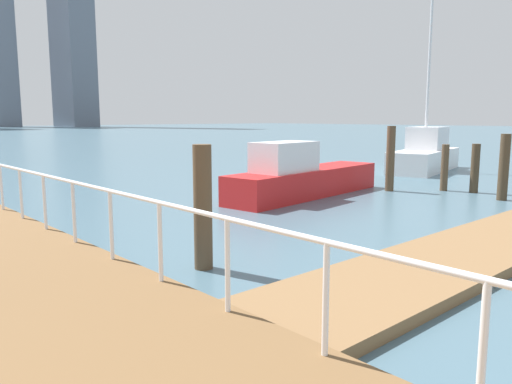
% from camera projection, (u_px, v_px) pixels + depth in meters
% --- Properties ---
extents(ground_plane, '(300.00, 300.00, 0.00)m').
position_uv_depth(ground_plane, '(131.00, 211.00, 13.68)').
color(ground_plane, '#476675').
extents(floating_dock, '(12.97, 2.00, 0.18)m').
position_uv_depth(floating_dock, '(484.00, 247.00, 9.55)').
color(floating_dock, olive).
rests_on(floating_dock, ground_plane).
extents(dock_piling_0, '(0.31, 0.31, 2.10)m').
position_uv_depth(dock_piling_0, '(203.00, 207.00, 8.32)').
color(dock_piling_0, brown).
rests_on(dock_piling_0, ground_plane).
extents(dock_piling_1, '(0.25, 0.25, 1.62)m').
position_uv_depth(dock_piling_1, '(445.00, 168.00, 17.36)').
color(dock_piling_1, brown).
rests_on(dock_piling_1, ground_plane).
extents(dock_piling_3, '(0.28, 0.28, 1.66)m').
position_uv_depth(dock_piling_3, '(475.00, 168.00, 16.88)').
color(dock_piling_3, '#473826').
rests_on(dock_piling_3, ground_plane).
extents(dock_piling_4, '(0.30, 0.30, 2.04)m').
position_uv_depth(dock_piling_4, '(504.00, 167.00, 15.31)').
color(dock_piling_4, '#473826').
rests_on(dock_piling_4, ground_plane).
extents(dock_piling_5, '(0.29, 0.29, 2.25)m').
position_uv_depth(dock_piling_5, '(390.00, 159.00, 17.26)').
color(dock_piling_5, brown).
rests_on(dock_piling_5, ground_plane).
extents(moored_boat_0, '(6.80, 2.29, 1.80)m').
position_uv_depth(moored_boat_0, '(302.00, 177.00, 16.05)').
color(moored_boat_0, red).
rests_on(moored_boat_0, ground_plane).
extents(moored_boat_1, '(6.24, 3.28, 8.02)m').
position_uv_depth(moored_boat_1, '(425.00, 155.00, 23.85)').
color(moored_boat_1, white).
rests_on(moored_boat_1, ground_plane).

